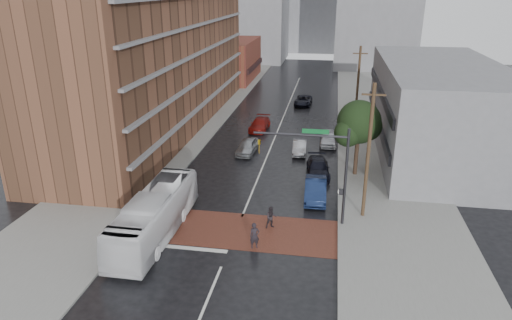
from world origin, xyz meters
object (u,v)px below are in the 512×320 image
at_px(transit_bus, 155,215).
at_px(pedestrian_b, 271,217).
at_px(car_travel_c, 260,124).
at_px(suv_travel, 303,100).
at_px(car_parked_far, 329,138).
at_px(car_travel_a, 247,146).
at_px(car_parked_mid, 318,168).
at_px(pedestrian_a, 255,236).
at_px(car_travel_b, 300,147).
at_px(car_parked_near, 315,190).

height_order(transit_bus, pedestrian_b, transit_bus).
xyz_separation_m(car_travel_c, suv_travel, (4.23, 12.92, -0.02)).
relative_size(car_travel_c, car_parked_far, 1.06).
relative_size(car_travel_a, car_parked_mid, 0.89).
relative_size(pedestrian_b, car_parked_mid, 0.34).
bearing_deg(car_travel_a, suv_travel, 82.91).
distance_m(transit_bus, pedestrian_a, 6.97).
distance_m(pedestrian_b, car_travel_a, 15.43).
relative_size(pedestrian_a, suv_travel, 0.37).
height_order(car_travel_b, car_travel_c, car_travel_c).
distance_m(suv_travel, car_parked_mid, 25.81).
height_order(car_parked_near, car_parked_far, car_parked_near).
relative_size(car_travel_a, car_travel_c, 0.90).
xyz_separation_m(pedestrian_b, car_travel_b, (0.78, 15.68, -0.17)).
bearing_deg(car_parked_mid, pedestrian_a, -111.06).
bearing_deg(suv_travel, pedestrian_a, -87.55).
distance_m(pedestrian_a, car_travel_c, 25.96).
bearing_deg(suv_travel, car_parked_near, -81.07).
distance_m(pedestrian_a, car_travel_b, 18.53).
relative_size(pedestrian_b, car_travel_c, 0.34).
relative_size(car_travel_a, car_travel_b, 1.11).
bearing_deg(car_travel_c, car_parked_near, -64.32).
distance_m(pedestrian_a, car_parked_mid, 13.46).
relative_size(pedestrian_a, pedestrian_b, 1.09).
bearing_deg(car_parked_near, suv_travel, 93.88).
height_order(car_travel_a, car_travel_b, car_travel_a).
distance_m(pedestrian_b, suv_travel, 35.81).
relative_size(car_travel_c, car_parked_mid, 0.99).
height_order(pedestrian_a, car_parked_far, pedestrian_a).
bearing_deg(car_parked_near, car_travel_a, 125.64).
relative_size(transit_bus, car_parked_near, 2.31).
xyz_separation_m(car_travel_a, suv_travel, (4.21, 21.05, -0.07)).
relative_size(car_travel_b, car_parked_far, 0.86).
distance_m(pedestrian_b, car_parked_near, 5.96).
relative_size(car_travel_a, car_parked_far, 0.96).
bearing_deg(car_parked_near, car_travel_c, 110.65).
distance_m(transit_bus, car_travel_a, 17.36).
bearing_deg(car_travel_c, pedestrian_a, -78.54).
distance_m(car_travel_b, car_travel_c, 8.93).
height_order(car_travel_a, car_parked_near, car_parked_near).
bearing_deg(car_travel_c, suv_travel, 74.97).
height_order(transit_bus, pedestrian_a, transit_bus).
bearing_deg(car_parked_mid, car_parked_near, -95.71).
xyz_separation_m(transit_bus, car_travel_a, (3.15, 17.06, -0.82)).
bearing_deg(pedestrian_b, car_parked_mid, 49.73).
distance_m(transit_bus, suv_travel, 38.82).
bearing_deg(car_travel_c, transit_bus, -94.02).
bearing_deg(pedestrian_b, car_travel_b, 62.54).
xyz_separation_m(transit_bus, car_travel_c, (3.14, 25.18, -0.86)).
height_order(pedestrian_a, car_travel_c, pedestrian_a).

